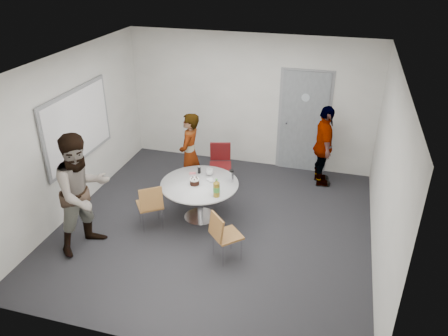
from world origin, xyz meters
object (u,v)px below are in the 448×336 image
(person_left, at_px, (83,193))
(person_right, at_px, (324,146))
(chair_near_left, at_px, (150,203))
(chair_far, at_px, (220,161))
(door, at_px, (304,122))
(table, at_px, (201,188))
(person_main, at_px, (190,154))
(whiteboard, at_px, (78,126))
(chair_near_right, at_px, (223,233))

(person_left, distance_m, person_right, 4.40)
(chair_near_left, distance_m, chair_far, 1.84)
(door, relative_size, person_left, 1.13)
(chair_near_left, height_order, person_right, person_right)
(table, height_order, chair_near_left, table)
(chair_far, xyz_separation_m, person_main, (-0.46, -0.41, 0.26))
(person_right, bearing_deg, door, 27.11)
(whiteboard, bearing_deg, chair_far, 28.53)
(chair_far, relative_size, person_left, 0.46)
(door, xyz_separation_m, whiteboard, (-3.56, -2.28, 0.42))
(chair_near_left, height_order, person_left, person_left)
(person_main, bearing_deg, chair_near_left, -10.00)
(table, relative_size, chair_far, 1.51)
(table, bearing_deg, person_main, 121.01)
(door, distance_m, chair_far, 1.86)
(door, height_order, chair_near_left, door)
(door, xyz_separation_m, chair_near_right, (-0.75, -3.26, -0.55))
(whiteboard, height_order, chair_far, whiteboard)
(chair_near_right, bearing_deg, chair_far, 152.64)
(chair_far, bearing_deg, chair_near_right, 91.34)
(table, height_order, person_right, person_right)
(whiteboard, bearing_deg, person_left, -57.96)
(table, xyz_separation_m, chair_far, (-0.02, 1.20, -0.07))
(person_left, height_order, person_right, person_left)
(door, xyz_separation_m, chair_near_left, (-2.07, -2.82, -0.54))
(whiteboard, bearing_deg, door, 32.66)
(person_left, bearing_deg, chair_near_right, -59.56)
(door, bearing_deg, chair_far, -141.66)
(chair_near_left, xyz_separation_m, person_left, (-0.74, -0.66, 0.45))
(door, bearing_deg, whiteboard, -147.34)
(table, distance_m, person_main, 0.93)
(chair_far, bearing_deg, table, 75.18)
(whiteboard, height_order, person_main, whiteboard)
(person_left, bearing_deg, chair_near_left, -23.96)
(chair_far, bearing_deg, door, -157.23)
(chair_near_right, distance_m, chair_far, 2.25)
(whiteboard, bearing_deg, table, -0.58)
(table, xyz_separation_m, chair_near_right, (0.64, -0.96, -0.11))
(chair_near_left, bearing_deg, person_left, -174.43)
(whiteboard, height_order, person_left, whiteboard)
(chair_near_right, xyz_separation_m, chair_far, (-0.66, 2.15, 0.04))
(person_left, bearing_deg, door, -14.51)
(person_right, bearing_deg, chair_near_right, 142.70)
(person_main, distance_m, person_left, 2.19)
(door, distance_m, table, 2.72)
(whiteboard, distance_m, person_right, 4.43)
(chair_near_left, height_order, chair_near_right, chair_near_left)
(table, relative_size, person_right, 0.81)
(chair_near_right, relative_size, chair_far, 0.93)
(table, bearing_deg, door, 58.99)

